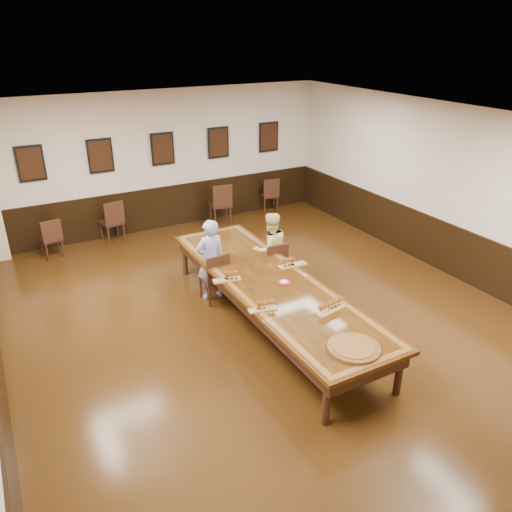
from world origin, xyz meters
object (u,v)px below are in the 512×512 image
spare_chair_c (220,203)px  person_woman (270,249)px  chair_man (214,276)px  spare_chair_b (111,221)px  person_man (210,260)px  conference_table (271,290)px  carved_platter (354,348)px  spare_chair_d (269,194)px  chair_woman (273,264)px  spare_chair_a (50,238)px

spare_chair_c → person_woman: person_woman is taller
chair_man → person_woman: bearing=179.8°
spare_chair_b → person_man: person_man is taller
chair_man → conference_table: (0.50, -1.14, 0.15)m
chair_man → spare_chair_b: (-0.90, 3.56, 0.02)m
chair_man → carved_platter: 3.26m
chair_man → conference_table: chair_man is taller
person_man → spare_chair_d: bearing=-135.1°
person_woman → carved_platter: bearing=80.6°
chair_woman → spare_chair_a: chair_woman is taller
chair_man → carved_platter: chair_man is taller
chair_woman → spare_chair_c: 3.51m
conference_table → person_woman: bearing=60.3°
spare_chair_a → spare_chair_c: bearing=171.1°
person_woman → carved_platter: size_ratio=1.73×
spare_chair_b → person_woman: 4.08m
spare_chair_d → person_woman: (-2.06, -3.59, 0.26)m
spare_chair_c → spare_chair_a: bearing=10.4°
chair_man → carved_platter: size_ratio=1.14×
spare_chair_b → person_man: (0.89, -3.46, 0.26)m
spare_chair_b → person_woman: size_ratio=0.68×
chair_woman → carved_platter: size_ratio=1.11×
person_woman → spare_chair_a: bearing=-41.2°
spare_chair_c → spare_chair_d: 1.53m
conference_table → carved_platter: (-0.01, -2.07, 0.16)m
spare_chair_d → person_man: person_man is taller
spare_chair_c → chair_man: bearing=72.3°
spare_chair_b → spare_chair_c: size_ratio=0.95×
spare_chair_d → person_man: size_ratio=0.60×
person_woman → conference_table: (-0.68, -1.19, -0.10)m
spare_chair_d → chair_woman: bearing=74.9°
person_man → person_woman: size_ratio=1.05×
spare_chair_a → conference_table: (2.73, -4.46, 0.18)m
spare_chair_d → carved_platter: size_ratio=1.09×
carved_platter → chair_woman: bearing=77.8°
chair_woman → spare_chair_c: bearing=-96.5°
person_woman → chair_woman: bearing=90.0°
chair_woman → spare_chair_c: (0.55, 3.46, 0.06)m
spare_chair_a → spare_chair_b: 1.36m
spare_chair_c → person_man: size_ratio=0.69×
conference_table → spare_chair_d: bearing=60.1°
person_man → conference_table: (0.50, -1.24, -0.13)m
conference_table → carved_platter: bearing=-90.4°
chair_man → carved_platter: (0.48, -3.21, 0.31)m
chair_man → spare_chair_c: spare_chair_c is taller
chair_man → person_man: person_man is taller
chair_man → spare_chair_b: size_ratio=0.96×
chair_woman → conference_table: bearing=60.9°
spare_chair_a → spare_chair_b: (1.34, 0.24, 0.05)m
spare_chair_a → spare_chair_b: size_ratio=0.89×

